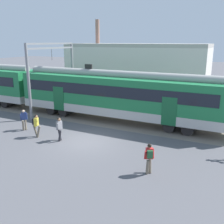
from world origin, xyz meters
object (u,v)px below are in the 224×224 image
at_px(pedestrian_navy, 24,118).
at_px(pedestrian_yellow, 36,124).
at_px(pedestrian_grey, 59,127).
at_px(pedestrian_red, 149,156).

bearing_deg(pedestrian_navy, pedestrian_yellow, -21.46).
xyz_separation_m(pedestrian_navy, pedestrian_grey, (3.83, -0.60, -0.03)).
relative_size(pedestrian_yellow, pedestrian_grey, 1.00).
relative_size(pedestrian_navy, pedestrian_red, 1.00).
distance_m(pedestrian_yellow, pedestrian_grey, 1.94).
bearing_deg(pedestrian_red, pedestrian_grey, 166.20).
xyz_separation_m(pedestrian_navy, pedestrian_red, (10.85, -2.32, 0.00)).
xyz_separation_m(pedestrian_navy, pedestrian_yellow, (1.90, -0.75, 0.00)).
height_order(pedestrian_navy, pedestrian_yellow, same).
bearing_deg(pedestrian_yellow, pedestrian_red, -10.01).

